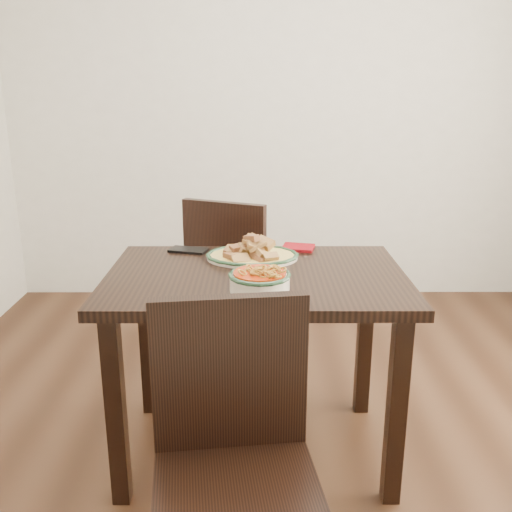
{
  "coord_description": "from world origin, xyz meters",
  "views": [
    {
      "loc": [
        -0.14,
        -2.04,
        1.42
      ],
      "look_at": [
        -0.13,
        -0.04,
        0.81
      ],
      "focal_mm": 40.0,
      "sensor_mm": 36.0,
      "label": 1
    }
  ],
  "objects_px": {
    "noodle_bowl": "(260,278)",
    "chair_near": "(234,451)",
    "fish_plate": "(252,248)",
    "dining_table": "(256,301)",
    "chair_far": "(234,275)",
    "smartphone": "(188,250)"
  },
  "relations": [
    {
      "from": "chair_far",
      "to": "dining_table",
      "type": "bearing_deg",
      "value": 121.67
    },
    {
      "from": "dining_table",
      "to": "fish_plate",
      "type": "height_order",
      "value": "fish_plate"
    },
    {
      "from": "dining_table",
      "to": "chair_near",
      "type": "xyz_separation_m",
      "value": [
        -0.06,
        -0.71,
        -0.14
      ]
    },
    {
      "from": "dining_table",
      "to": "noodle_bowl",
      "type": "bearing_deg",
      "value": -86.4
    },
    {
      "from": "chair_near",
      "to": "noodle_bowl",
      "type": "relative_size",
      "value": 4.22
    },
    {
      "from": "fish_plate",
      "to": "noodle_bowl",
      "type": "height_order",
      "value": "fish_plate"
    },
    {
      "from": "noodle_bowl",
      "to": "smartphone",
      "type": "xyz_separation_m",
      "value": [
        -0.29,
        0.47,
        -0.04
      ]
    },
    {
      "from": "chair_far",
      "to": "chair_near",
      "type": "xyz_separation_m",
      "value": [
        0.05,
        -1.44,
        0.0
      ]
    },
    {
      "from": "chair_near",
      "to": "smartphone",
      "type": "relative_size",
      "value": 5.83
    },
    {
      "from": "noodle_bowl",
      "to": "chair_near",
      "type": "bearing_deg",
      "value": -97.62
    },
    {
      "from": "smartphone",
      "to": "dining_table",
      "type": "bearing_deg",
      "value": -30.02
    },
    {
      "from": "noodle_bowl",
      "to": "dining_table",
      "type": "bearing_deg",
      "value": 93.6
    },
    {
      "from": "fish_plate",
      "to": "dining_table",
      "type": "bearing_deg",
      "value": -85.37
    },
    {
      "from": "chair_far",
      "to": "noodle_bowl",
      "type": "bearing_deg",
      "value": 120.68
    },
    {
      "from": "chair_near",
      "to": "smartphone",
      "type": "distance_m",
      "value": 1.05
    },
    {
      "from": "fish_plate",
      "to": "noodle_bowl",
      "type": "xyz_separation_m",
      "value": [
        0.03,
        -0.36,
        -0.0
      ]
    },
    {
      "from": "dining_table",
      "to": "chair_far",
      "type": "distance_m",
      "value": 0.75
    },
    {
      "from": "fish_plate",
      "to": "smartphone",
      "type": "height_order",
      "value": "fish_plate"
    },
    {
      "from": "noodle_bowl",
      "to": "smartphone",
      "type": "bearing_deg",
      "value": 121.77
    },
    {
      "from": "chair_near",
      "to": "fish_plate",
      "type": "bearing_deg",
      "value": 79.95
    },
    {
      "from": "smartphone",
      "to": "chair_near",
      "type": "bearing_deg",
      "value": -61.82
    },
    {
      "from": "fish_plate",
      "to": "smartphone",
      "type": "xyz_separation_m",
      "value": [
        -0.27,
        0.11,
        -0.04
      ]
    }
  ]
}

